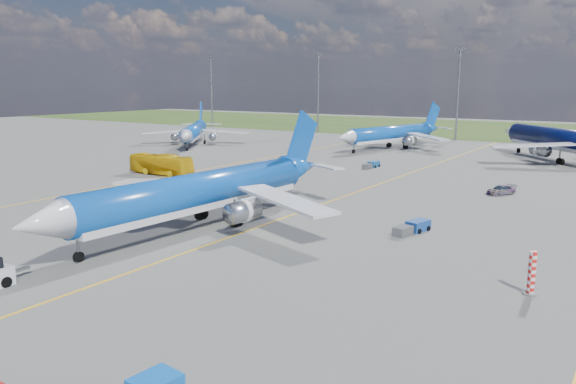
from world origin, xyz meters
The scene contains 15 objects.
ground centered at (0.00, 0.00, 0.00)m, with size 400.00×400.00×0.00m, color #535350.
grass_strip centered at (0.00, 150.00, 0.00)m, with size 400.00×80.00×0.01m, color #2D4719.
taxiway_lines centered at (0.17, 27.70, 0.01)m, with size 60.25×160.00×0.02m.
floodlight_masts centered at (10.00, 110.00, 12.56)m, with size 202.20×0.50×22.70m.
warning_post centered at (26.00, 8.00, 1.50)m, with size 0.50×0.50×3.00m, color red.
bg_jet_nw centered at (-57.07, 65.44, 0.00)m, with size 26.74×35.10×9.19m, color #0C4DB3, non-canonical shape.
bg_jet_nnw centered at (-16.08, 83.20, 0.00)m, with size 27.64×36.28×9.50m, color #0C4DB3, non-canonical shape.
bg_jet_n centered at (18.51, 80.74, 0.00)m, with size 33.05×43.38×11.36m, color #070F3E, non-canonical shape.
main_airliner centered at (-4.55, 9.09, 0.00)m, with size 30.52×40.05×10.49m, color #0C4DB3, non-canonical shape.
apron_bus centered at (-31.92, 30.62, 1.60)m, with size 2.69×11.48×3.20m, color #E0B20D.
service_car_a centered at (-9.74, 23.77, 0.65)m, with size 1.53×3.81×1.30m, color #999999.
service_car_b centered at (-12.33, 36.59, 0.56)m, with size 1.87×4.06×1.13m, color #999999.
service_car_c centered at (16.17, 43.00, 0.58)m, with size 1.63×4.01×1.16m, color #999999.
baggage_tug_w centered at (13.56, 18.92, 0.49)m, with size 2.28×4.79×1.04m.
baggage_tug_c centered at (-7.58, 55.20, 0.46)m, with size 1.36×4.46×0.99m.
Camera 1 is at (31.95, -30.84, 13.92)m, focal length 35.00 mm.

